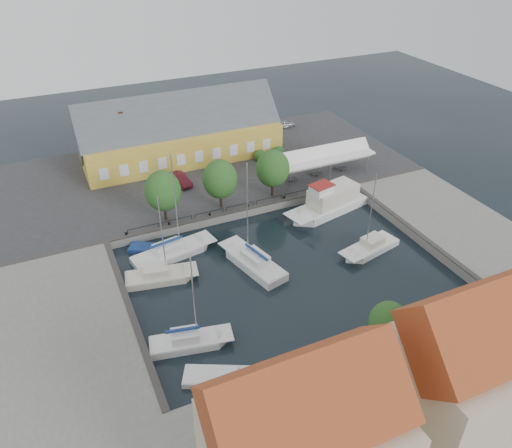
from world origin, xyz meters
The scene contains 20 objects.
ground centered at (0.00, 0.00, 0.00)m, with size 140.00×140.00×0.00m, color black.
north_quay centered at (0.00, 23.00, 0.50)m, with size 56.00×26.00×1.00m, color #2D2D30.
west_quay centered at (-22.00, -2.00, 0.50)m, with size 12.00×24.00×1.00m, color slate.
east_quay centered at (22.00, -2.00, 0.50)m, with size 12.00×24.00×1.00m, color slate.
south_bank centered at (0.00, -21.00, 0.50)m, with size 56.00×14.00×1.00m, color slate.
quay_edge_fittings centered at (0.02, 4.75, 1.06)m, with size 56.00×24.72×0.40m.
warehouse centered at (-2.60, 28.36, 4.43)m, with size 28.56×14.00×9.55m.
tent_canopy centered at (14.00, 14.50, 3.68)m, with size 14.00×4.00×2.83m.
quay_trees centered at (-2.00, 12.00, 4.88)m, with size 18.20×4.20×6.30m.
car_silver centered at (17.10, 32.02, 1.59)m, with size 1.40×3.47×1.18m, color #B5B8BD.
car_red centered at (-4.78, 19.91, 1.71)m, with size 1.50×4.31×1.42m, color #59141E.
center_sailboat centered at (-2.74, 0.67, 0.36)m, with size 4.77×9.28×12.37m.
trawler centered at (10.56, 7.17, 1.02)m, with size 11.87×5.81×5.00m.
east_boat_b centered at (10.26, -2.08, 0.26)m, with size 7.75×4.05×10.33m.
west_boat_a centered at (-10.02, 6.13, 0.27)m, with size 9.82×4.34×12.50m.
west_boat_b centered at (-12.38, 2.57, 0.26)m, with size 7.71×3.85×10.28m.
west_boat_d centered at (-12.46, -7.34, 0.27)m, with size 7.57×3.59×9.98m.
launch_sw centered at (-11.70, -11.77, 0.09)m, with size 5.73×4.20×0.98m.
launch_nw centered at (-12.21, 8.13, 0.09)m, with size 4.68×3.82×0.88m.
townhouses centered at (1.93, -23.24, 5.82)m, with size 36.30×8.50×12.00m.
Camera 1 is at (-19.92, -37.97, 32.47)m, focal length 35.00 mm.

